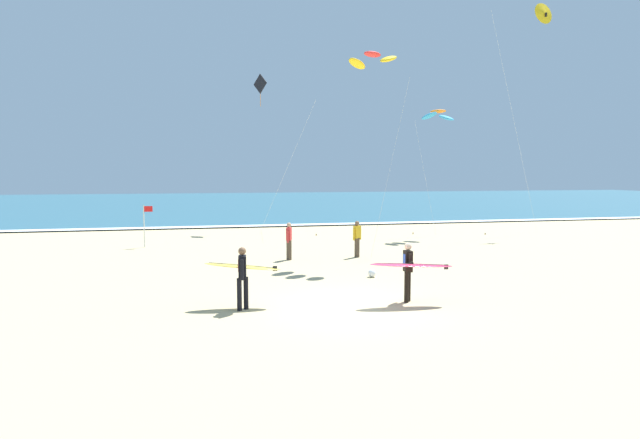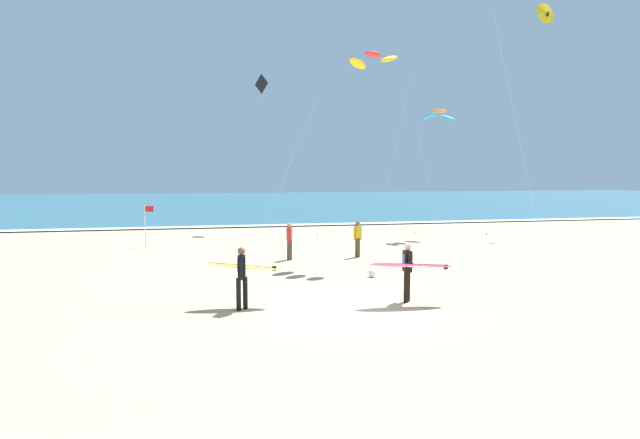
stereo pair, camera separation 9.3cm
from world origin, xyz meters
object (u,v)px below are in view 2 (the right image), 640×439
at_px(kite_delta_golden_mid, 545,14).
at_px(beach_ball, 372,273).
at_px(kite_arc_amber_high, 439,115).
at_px(bystander_yellow_top, 358,239).
at_px(kite_arc_scarlet_near, 373,59).
at_px(kite_diamond_charcoal_far, 263,89).
at_px(bystander_red_top, 289,241).
at_px(lifeguard_flag, 146,222).
at_px(surfer_lead, 409,267).
at_px(surfer_trailing, 242,271).

distance_m(kite_delta_golden_mid, beach_ball, 22.84).
height_order(kite_arc_amber_high, bystander_yellow_top, kite_arc_amber_high).
xyz_separation_m(kite_arc_scarlet_near, bystander_yellow_top, (-0.34, 0.92, -7.48)).
relative_size(kite_diamond_charcoal_far, bystander_red_top, 6.22).
height_order(kite_arc_scarlet_near, kite_delta_golden_mid, kite_delta_golden_mid).
xyz_separation_m(kite_delta_golden_mid, lifeguard_flag, (-23.10, -1.97, -11.93)).
relative_size(surfer_lead, kite_arc_amber_high, 0.34).
bearing_deg(surfer_trailing, kite_arc_amber_high, 49.51).
distance_m(surfer_trailing, kite_arc_scarlet_near, 11.71).
distance_m(surfer_trailing, beach_ball, 6.00).
height_order(kite_diamond_charcoal_far, lifeguard_flag, kite_diamond_charcoal_far).
height_order(surfer_trailing, kite_diamond_charcoal_far, kite_diamond_charcoal_far).
bearing_deg(beach_ball, kite_arc_amber_high, 55.68).
distance_m(surfer_lead, bystander_red_top, 8.56).
relative_size(surfer_lead, surfer_trailing, 1.14).
bearing_deg(kite_delta_golden_mid, beach_ball, -141.07).
relative_size(kite_arc_amber_high, beach_ball, 25.85).
relative_size(kite_arc_scarlet_near, lifeguard_flag, 4.10).
bearing_deg(bystander_yellow_top, kite_arc_scarlet_near, -69.75).
height_order(kite_arc_scarlet_near, kite_arc_amber_high, kite_arc_scarlet_near).
bearing_deg(surfer_lead, bystander_red_top, 103.98).
xyz_separation_m(kite_arc_scarlet_near, kite_delta_golden_mid, (13.47, 8.22, 4.90)).
height_order(bystander_yellow_top, lifeguard_flag, lifeguard_flag).
relative_size(kite_diamond_charcoal_far, lifeguard_flag, 4.71).
bearing_deg(bystander_red_top, lifeguard_flag, 139.30).
xyz_separation_m(surfer_trailing, kite_arc_amber_high, (12.22, 14.31, 5.88)).
height_order(kite_delta_golden_mid, kite_arc_amber_high, kite_delta_golden_mid).
relative_size(kite_diamond_charcoal_far, bystander_yellow_top, 6.22).
height_order(kite_arc_amber_high, bystander_red_top, kite_arc_amber_high).
distance_m(bystander_yellow_top, lifeguard_flag, 10.73).
height_order(surfer_lead, kite_arc_scarlet_near, kite_arc_scarlet_near).
relative_size(surfer_lead, bystander_yellow_top, 1.53).
xyz_separation_m(surfer_lead, bystander_yellow_top, (0.95, 8.37, -0.23)).
height_order(kite_delta_golden_mid, bystander_red_top, kite_delta_golden_mid).
bearing_deg(lifeguard_flag, kite_delta_golden_mid, 4.88).
xyz_separation_m(bystander_yellow_top, beach_ball, (-0.77, -4.47, -0.67)).
bearing_deg(kite_arc_scarlet_near, kite_arc_amber_high, 49.22).
distance_m(kite_delta_golden_mid, bystander_red_top, 22.15).
xyz_separation_m(kite_diamond_charcoal_far, bystander_red_top, (-0.34, -12.23, -8.12)).
relative_size(kite_delta_golden_mid, bystander_yellow_top, 8.75).
relative_size(kite_diamond_charcoal_far, kite_arc_amber_high, 1.37).
distance_m(surfer_trailing, bystander_red_top, 8.28).
bearing_deg(kite_diamond_charcoal_far, surfer_trailing, -98.25).
bearing_deg(beach_ball, surfer_lead, -92.58).
bearing_deg(kite_diamond_charcoal_far, kite_arc_scarlet_near, -77.02).
height_order(surfer_trailing, lifeguard_flag, lifeguard_flag).
bearing_deg(kite_diamond_charcoal_far, surfer_lead, -85.19).
xyz_separation_m(surfer_lead, kite_arc_scarlet_near, (1.29, 7.45, 7.25)).
bearing_deg(beach_ball, kite_arc_scarlet_near, 72.61).
bearing_deg(bystander_red_top, surfer_lead, -76.02).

